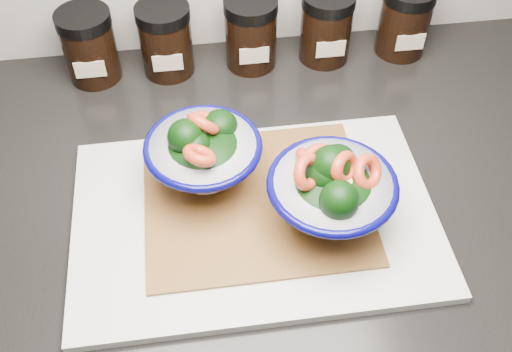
{
  "coord_description": "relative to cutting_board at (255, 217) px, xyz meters",
  "views": [
    {
      "loc": [
        -0.09,
        0.92,
        1.5
      ],
      "look_at": [
        -0.02,
        1.4,
        0.96
      ],
      "focal_mm": 42.0,
      "sensor_mm": 36.0,
      "label": 1
    }
  ],
  "objects": [
    {
      "name": "cabinet",
      "position": [
        0.03,
        0.07,
        -0.48
      ],
      "size": [
        3.43,
        0.58,
        0.86
      ],
      "primitive_type": "cube",
      "color": "black",
      "rests_on": "ground"
    },
    {
      "name": "countertop",
      "position": [
        0.03,
        0.07,
        -0.03
      ],
      "size": [
        3.5,
        0.6,
        0.04
      ],
      "primitive_type": "cube",
      "color": "black",
      "rests_on": "cabinet"
    },
    {
      "name": "cutting_board",
      "position": [
        0.0,
        0.0,
        0.0
      ],
      "size": [
        0.45,
        0.3,
        0.01
      ],
      "primitive_type": "cube",
      "color": "beige",
      "rests_on": "countertop"
    },
    {
      "name": "bamboo_mat",
      "position": [
        0.0,
        0.02,
        0.01
      ],
      "size": [
        0.28,
        0.24,
        0.0
      ],
      "primitive_type": "cube",
      "color": "#99622E",
      "rests_on": "cutting_board"
    },
    {
      "name": "bowl_left",
      "position": [
        -0.06,
        0.06,
        0.06
      ],
      "size": [
        0.15,
        0.15,
        0.11
      ],
      "rotation": [
        0.0,
        0.0,
        -0.1
      ],
      "color": "white",
      "rests_on": "bamboo_mat"
    },
    {
      "name": "bowl_right",
      "position": [
        0.09,
        -0.02,
        0.06
      ],
      "size": [
        0.15,
        0.15,
        0.12
      ],
      "rotation": [
        0.0,
        0.0,
        0.41
      ],
      "color": "white",
      "rests_on": "bamboo_mat"
    },
    {
      "name": "spice_jar_a",
      "position": [
        -0.21,
        0.31,
        0.05
      ],
      "size": [
        0.08,
        0.08,
        0.11
      ],
      "color": "black",
      "rests_on": "countertop"
    },
    {
      "name": "spice_jar_b",
      "position": [
        -0.09,
        0.31,
        0.05
      ],
      "size": [
        0.08,
        0.08,
        0.11
      ],
      "color": "black",
      "rests_on": "countertop"
    },
    {
      "name": "spice_jar_c",
      "position": [
        0.04,
        0.31,
        0.05
      ],
      "size": [
        0.08,
        0.08,
        0.11
      ],
      "color": "black",
      "rests_on": "countertop"
    },
    {
      "name": "spice_jar_d",
      "position": [
        0.16,
        0.31,
        0.05
      ],
      "size": [
        0.08,
        0.08,
        0.11
      ],
      "color": "black",
      "rests_on": "countertop"
    },
    {
      "name": "spice_jar_e",
      "position": [
        0.28,
        0.31,
        0.05
      ],
      "size": [
        0.08,
        0.08,
        0.11
      ],
      "color": "black",
      "rests_on": "countertop"
    }
  ]
}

